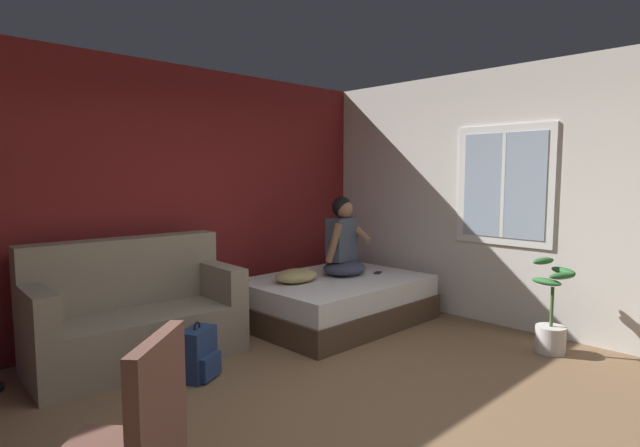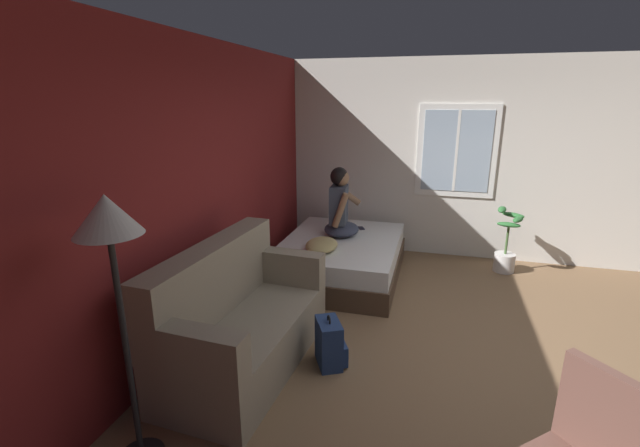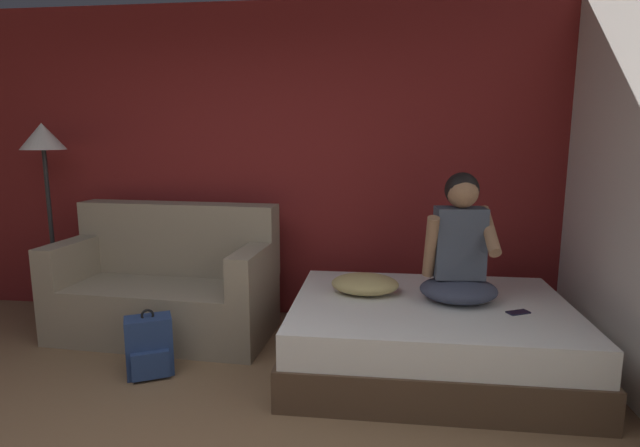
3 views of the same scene
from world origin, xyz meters
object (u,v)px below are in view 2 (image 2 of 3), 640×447
(person_seated, at_px, (340,208))
(cell_phone, at_px, (361,228))
(floor_lamp, at_px, (111,244))
(couch, at_px, (239,321))
(backpack, at_px, (330,344))
(potted_plant, at_px, (506,249))
(bed, at_px, (341,258))
(throw_pillow, at_px, (322,245))

(person_seated, bearing_deg, cell_phone, -31.33)
(person_seated, bearing_deg, floor_lamp, 171.28)
(floor_lamp, bearing_deg, couch, -8.17)
(person_seated, height_order, cell_phone, person_seated)
(backpack, height_order, cell_phone, cell_phone)
(person_seated, relative_size, potted_plant, 1.03)
(bed, height_order, floor_lamp, floor_lamp)
(person_seated, xyz_separation_m, backpack, (-2.06, -0.38, -0.64))
(bed, relative_size, floor_lamp, 1.12)
(couch, relative_size, person_seated, 2.00)
(bed, height_order, cell_phone, cell_phone)
(couch, xyz_separation_m, cell_phone, (2.59, -0.57, 0.09))
(cell_phone, distance_m, potted_plant, 1.88)
(backpack, xyz_separation_m, potted_plant, (2.57, -1.70, 0.11))
(bed, distance_m, potted_plant, 2.14)
(couch, xyz_separation_m, throw_pillow, (1.60, -0.28, 0.16))
(bed, bearing_deg, person_seated, 17.84)
(cell_phone, bearing_deg, floor_lamp, 53.12)
(throw_pillow, bearing_deg, person_seated, -6.64)
(person_seated, relative_size, cell_phone, 6.08)
(throw_pillow, relative_size, floor_lamp, 0.28)
(potted_plant, bearing_deg, throw_pillow, 118.05)
(couch, height_order, potted_plant, couch)
(throw_pillow, height_order, floor_lamp, floor_lamp)
(backpack, xyz_separation_m, cell_phone, (2.41, 0.17, 0.29))
(bed, xyz_separation_m, cell_phone, (0.53, -0.15, 0.25))
(couch, relative_size, backpack, 3.81)
(bed, relative_size, couch, 1.09)
(floor_lamp, bearing_deg, person_seated, -8.72)
(couch, distance_m, floor_lamp, 1.52)
(cell_phone, xyz_separation_m, potted_plant, (0.16, -1.87, -0.18))
(person_seated, relative_size, floor_lamp, 0.51)
(backpack, height_order, potted_plant, potted_plant)
(floor_lamp, xyz_separation_m, potted_plant, (3.85, -2.59, -1.13))
(person_seated, relative_size, throw_pillow, 1.82)
(person_seated, height_order, floor_lamp, floor_lamp)
(bed, relative_size, cell_phone, 13.26)
(throw_pillow, height_order, potted_plant, potted_plant)
(couch, bearing_deg, throw_pillow, -9.91)
(backpack, xyz_separation_m, floor_lamp, (-1.28, 0.90, 1.24))
(bed, xyz_separation_m, floor_lamp, (-3.15, 0.57, 1.19))
(backpack, bearing_deg, person_seated, 10.57)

